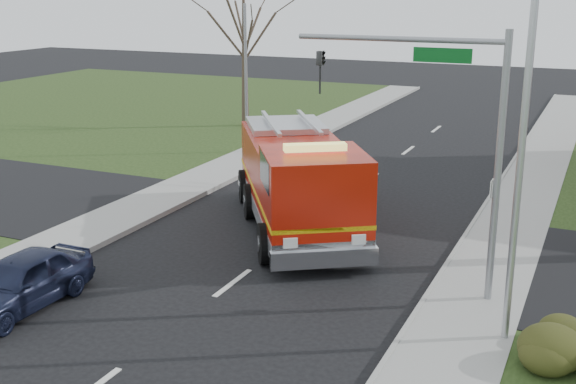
% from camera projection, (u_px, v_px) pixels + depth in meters
% --- Properties ---
extents(ground, '(120.00, 120.00, 0.00)m').
position_uv_depth(ground, '(233.00, 283.00, 19.50)').
color(ground, black).
rests_on(ground, ground).
extents(sidewalk_right, '(2.40, 80.00, 0.15)m').
position_uv_depth(sidewalk_right, '(464.00, 323.00, 17.04)').
color(sidewalk_right, '#979791').
rests_on(sidewalk_right, ground).
extents(sidewalk_left, '(2.40, 80.00, 0.15)m').
position_uv_depth(sidewalk_left, '(53.00, 248.00, 21.93)').
color(sidewalk_left, '#979791').
rests_on(sidewalk_left, ground).
extents(bare_tree_left, '(4.50, 4.50, 9.00)m').
position_uv_depth(bare_tree_left, '(244.00, 28.00, 39.46)').
color(bare_tree_left, '#34281F').
rests_on(bare_tree_left, ground).
extents(traffic_signal_mast, '(5.29, 0.18, 6.80)m').
position_uv_depth(traffic_signal_mast, '(447.00, 116.00, 17.47)').
color(traffic_signal_mast, gray).
rests_on(traffic_signal_mast, ground).
extents(streetlight_pole, '(1.48, 0.16, 8.40)m').
position_uv_depth(streetlight_pole, '(519.00, 145.00, 15.00)').
color(streetlight_pole, '#B7BABF').
rests_on(streetlight_pole, ground).
extents(utility_pole_far, '(0.14, 0.14, 7.00)m').
position_uv_depth(utility_pole_far, '(246.00, 81.00, 33.50)').
color(utility_pole_far, gray).
rests_on(utility_pole_far, ground).
extents(fire_engine, '(7.14, 8.82, 3.47)m').
position_uv_depth(fire_engine, '(299.00, 184.00, 23.35)').
color(fire_engine, '#AA1507').
rests_on(fire_engine, ground).
extents(parked_car_maroon, '(1.68, 4.10, 1.39)m').
position_uv_depth(parked_car_maroon, '(20.00, 282.00, 17.84)').
color(parked_car_maroon, '#1A1F39').
rests_on(parked_car_maroon, ground).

